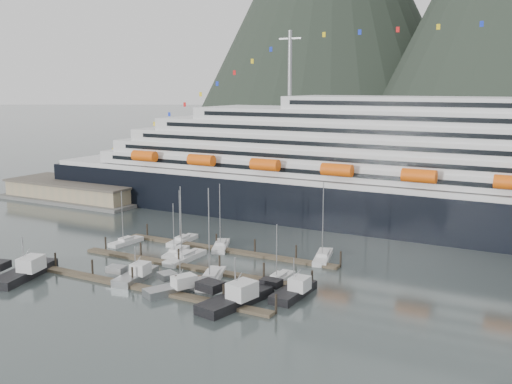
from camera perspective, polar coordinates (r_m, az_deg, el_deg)
ground at (r=105.60m, az=-5.15°, el=-8.07°), size 1600.00×1600.00×0.00m
cruise_ship at (r=141.86m, az=17.86°, el=1.19°), size 210.00×30.40×50.30m
warehouse at (r=181.82m, az=-16.63°, el=0.02°), size 46.00×20.00×5.80m
dock_near at (r=100.82m, az=-10.71°, el=-8.93°), size 48.18×2.28×3.20m
dock_mid at (r=110.58m, az=-6.39°, el=-7.08°), size 48.18×2.28×3.20m
dock_far at (r=120.95m, az=-2.82°, el=-5.51°), size 48.18×2.28×3.20m
sailboat_a at (r=129.06m, az=-12.27°, el=-4.68°), size 2.84×8.39×11.84m
sailboat_b at (r=115.40m, az=-6.77°, el=-6.28°), size 2.94×10.83×14.97m
sailboat_c at (r=119.34m, az=-7.64°, el=-5.77°), size 4.18×8.83×10.85m
sailboat_d at (r=102.93m, az=-4.29°, el=-8.29°), size 6.91×12.19×16.89m
sailboat_e at (r=128.18m, az=-7.02°, el=-4.63°), size 3.31×9.57×11.83m
sailboat_f at (r=123.00m, az=-3.37°, el=-5.19°), size 6.22×9.37×13.99m
sailboat_g at (r=115.84m, az=6.39°, el=-6.21°), size 5.28×10.94×15.68m
sailboat_h at (r=102.70m, az=2.17°, el=-8.34°), size 2.64×8.56×10.62m
trawler_a at (r=112.40m, az=-21.26°, el=-7.08°), size 11.34×15.04×8.01m
trawler_b at (r=105.64m, az=-11.44°, el=-7.74°), size 7.98×10.45×6.52m
trawler_c at (r=99.02m, az=-7.25°, el=-8.87°), size 10.10×12.31×6.16m
trawler_d at (r=92.47m, az=-2.06°, el=-10.07°), size 10.66×14.30×8.26m
trawler_e at (r=96.16m, az=3.52°, el=-9.35°), size 8.12×10.66×6.88m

